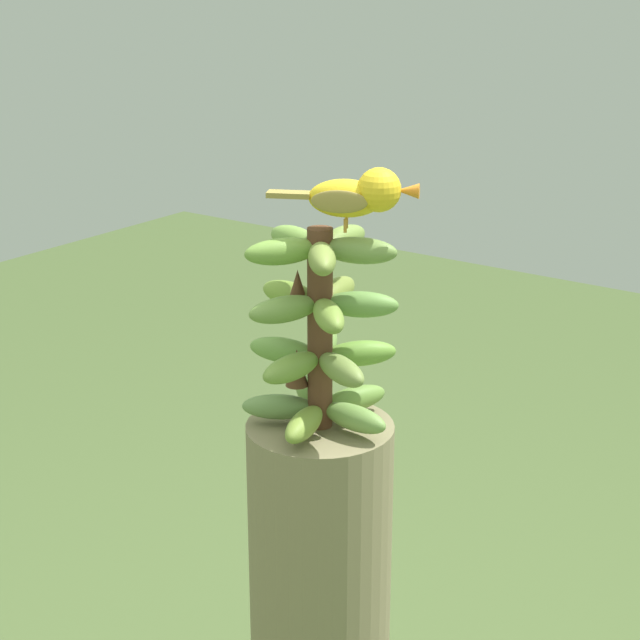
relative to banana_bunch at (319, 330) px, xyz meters
The scene contains 2 objects.
banana_bunch is the anchor object (origin of this frame).
perched_bird 0.22m from the banana_bunch, 161.92° to the right, with size 0.21×0.12×0.09m.
Camera 1 is at (-0.88, 1.23, 1.67)m, focal length 58.92 mm.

